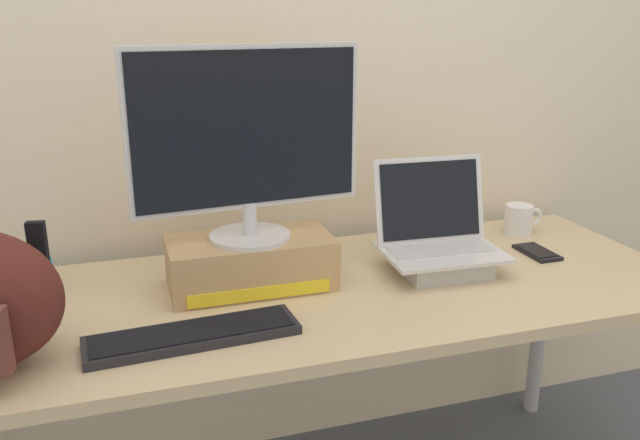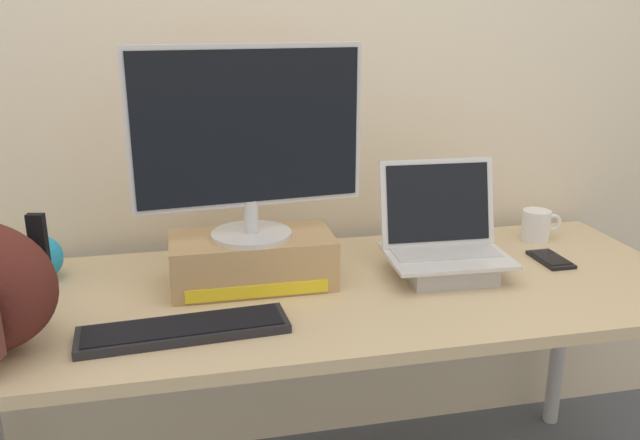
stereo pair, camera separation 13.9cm
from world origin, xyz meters
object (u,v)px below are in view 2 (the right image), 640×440
at_px(open_laptop, 445,253).
at_px(coffee_mug, 537,225).
at_px(toner_box_yellow, 252,260).
at_px(external_keyboard, 184,329).
at_px(plush_toy, 39,258).
at_px(cell_phone, 551,259).
at_px(desktop_monitor, 248,139).

relative_size(open_laptop, coffee_mug, 2.57).
bearing_deg(toner_box_yellow, coffee_mug, 9.91).
bearing_deg(coffee_mug, external_keyboard, -159.35).
bearing_deg(plush_toy, cell_phone, -6.95).
bearing_deg(toner_box_yellow, desktop_monitor, -82.54).
relative_size(external_keyboard, cell_phone, 3.21).
bearing_deg(desktop_monitor, plush_toy, 158.95).
bearing_deg(external_keyboard, cell_phone, 9.00).
xyz_separation_m(open_laptop, cell_phone, (0.33, 0.02, -0.05)).
height_order(toner_box_yellow, cell_phone, toner_box_yellow).
bearing_deg(desktop_monitor, external_keyboard, -131.66).
xyz_separation_m(coffee_mug, cell_phone, (-0.05, -0.17, -0.04)).
distance_m(open_laptop, external_keyboard, 0.72).
bearing_deg(coffee_mug, cell_phone, -106.61).
xyz_separation_m(desktop_monitor, open_laptop, (0.50, -0.04, -0.32)).
height_order(external_keyboard, coffee_mug, coffee_mug).
bearing_deg(cell_phone, external_keyboard, -168.07).
relative_size(desktop_monitor, cell_phone, 3.98).
height_order(cell_phone, plush_toy, plush_toy).
height_order(desktop_monitor, coffee_mug, desktop_monitor).
relative_size(toner_box_yellow, desktop_monitor, 0.72).
distance_m(external_keyboard, coffee_mug, 1.13).
bearing_deg(plush_toy, open_laptop, -10.13).
bearing_deg(external_keyboard, open_laptop, 13.26).
relative_size(coffee_mug, cell_phone, 0.89).
relative_size(toner_box_yellow, coffee_mug, 3.24).
distance_m(toner_box_yellow, plush_toy, 0.55).
relative_size(coffee_mug, plush_toy, 1.07).
bearing_deg(open_laptop, desktop_monitor, 178.53).
relative_size(desktop_monitor, external_keyboard, 1.24).
bearing_deg(open_laptop, toner_box_yellow, 178.40).
relative_size(open_laptop, cell_phone, 2.28).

